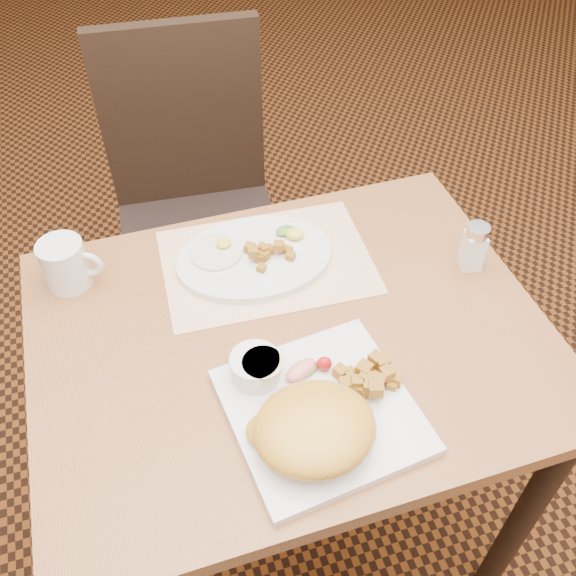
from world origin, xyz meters
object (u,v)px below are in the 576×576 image
Objects in this scene: plate_oval at (255,258)px; chair_far at (195,198)px; plate_square at (321,411)px; salt_shaker at (474,246)px; coffee_mug at (66,264)px; table at (291,369)px.

chair_far is at bearing 94.09° from plate_oval.
plate_square is 0.45m from salt_shaker.
coffee_mug reaches higher than plate_oval.
table is 0.93× the size of chair_far.
chair_far is 0.60m from coffee_mug.
salt_shaker is (0.43, -0.64, 0.26)m from chair_far.
plate_square is at bearing -149.42° from salt_shaker.
coffee_mug is (-0.35, 0.42, 0.04)m from plate_square.
table is 0.23m from plate_oval.
salt_shaker reaches higher than plate_oval.
coffee_mug reaches higher than plate_square.
plate_oval is 3.05× the size of salt_shaker.
chair_far reaches higher than salt_shaker.
plate_square is 0.55m from coffee_mug.
table is 0.42m from salt_shaker.
coffee_mug is at bearing 145.79° from table.
table is at bearing -86.41° from plate_oval.
plate_oval is (-0.01, 0.19, 0.12)m from table.
chair_far is 3.46× the size of plate_square.
coffee_mug is (-0.74, 0.19, -0.00)m from salt_shaker.
chair_far is 0.55m from plate_oval.
chair_far is 3.19× the size of plate_oval.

